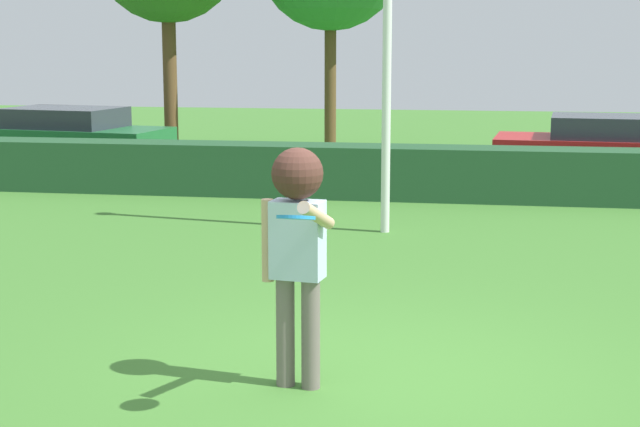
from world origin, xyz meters
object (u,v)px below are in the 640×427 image
(lamppost, at_px, (388,9))
(parked_car_red, at_px, (613,147))
(person, at_px, (297,232))
(parked_car_green, at_px, (65,135))
(frisbee, at_px, (296,217))

(lamppost, relative_size, parked_car_red, 1.24)
(person, relative_size, parked_car_green, 0.41)
(person, bearing_deg, frisbee, -79.76)
(parked_car_green, bearing_deg, lamppost, -38.22)
(parked_car_red, bearing_deg, person, -108.11)
(frisbee, distance_m, parked_car_green, 14.40)
(person, relative_size, parked_car_red, 0.42)
(lamppost, distance_m, parked_car_green, 9.33)
(frisbee, bearing_deg, lamppost, 90.71)
(lamppost, height_order, parked_car_red, lamppost)
(parked_car_green, height_order, parked_car_red, same)
(lamppost, xyz_separation_m, parked_car_red, (3.63, 5.13, -2.30))
(frisbee, distance_m, parked_car_red, 12.53)
(frisbee, height_order, parked_car_green, frisbee)
(person, height_order, parked_car_green, person)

